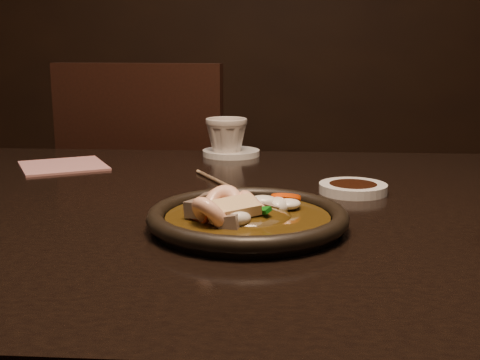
# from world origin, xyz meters

# --- Properties ---
(table) EXTENTS (1.60, 0.90, 0.75)m
(table) POSITION_xyz_m (0.00, 0.00, 0.67)
(table) COLOR black
(table) RESTS_ON floor
(chair) EXTENTS (0.50, 0.50, 0.93)m
(chair) POSITION_xyz_m (-0.18, 0.70, 0.51)
(chair) COLOR black
(chair) RESTS_ON floor
(plate) EXTENTS (0.25, 0.25, 0.03)m
(plate) POSITION_xyz_m (0.11, -0.12, 0.76)
(plate) COLOR black
(plate) RESTS_ON table
(stirfry) EXTENTS (0.15, 0.14, 0.06)m
(stirfry) POSITION_xyz_m (0.11, -0.12, 0.77)
(stirfry) COLOR #362409
(stirfry) RESTS_ON plate
(soy_dish) EXTENTS (0.10, 0.10, 0.01)m
(soy_dish) POSITION_xyz_m (0.26, 0.07, 0.76)
(soy_dish) COLOR white
(soy_dish) RESTS_ON table
(saucer_right) EXTENTS (0.12, 0.12, 0.01)m
(saucer_right) POSITION_xyz_m (0.05, 0.39, 0.76)
(saucer_right) COLOR white
(saucer_right) RESTS_ON table
(tea_cup) EXTENTS (0.09, 0.09, 0.09)m
(tea_cup) POSITION_xyz_m (0.04, 0.38, 0.79)
(tea_cup) COLOR beige
(tea_cup) RESTS_ON table
(chopsticks) EXTENTS (0.12, 0.20, 0.01)m
(chopsticks) POSITION_xyz_m (0.06, 0.11, 0.75)
(chopsticks) COLOR tan
(chopsticks) RESTS_ON table
(napkin) EXTENTS (0.20, 0.20, 0.00)m
(napkin) POSITION_xyz_m (-0.26, 0.25, 0.75)
(napkin) COLOR #B0706C
(napkin) RESTS_ON table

